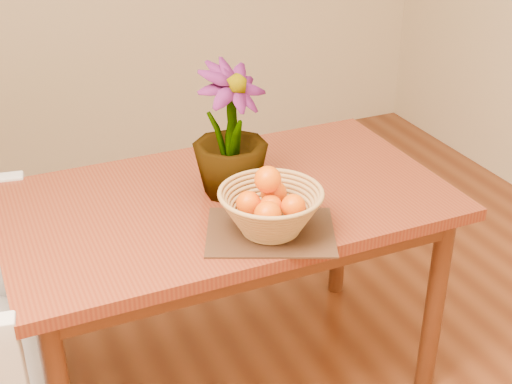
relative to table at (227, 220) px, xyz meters
name	(u,v)px	position (x,y,z in m)	size (l,w,h in m)	color
table	(227,220)	(0.00, 0.00, 0.00)	(1.40, 0.80, 0.75)	maroon
placemat	(270,232)	(0.03, -0.26, 0.09)	(0.37, 0.28, 0.01)	#3D2216
wicker_basket	(271,213)	(0.03, -0.26, 0.15)	(0.30, 0.30, 0.12)	tan
orange_pile	(270,199)	(0.04, -0.25, 0.19)	(0.18, 0.19, 0.14)	#EC5503
potted_plant	(230,131)	(0.02, 0.02, 0.30)	(0.24, 0.24, 0.42)	#194313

